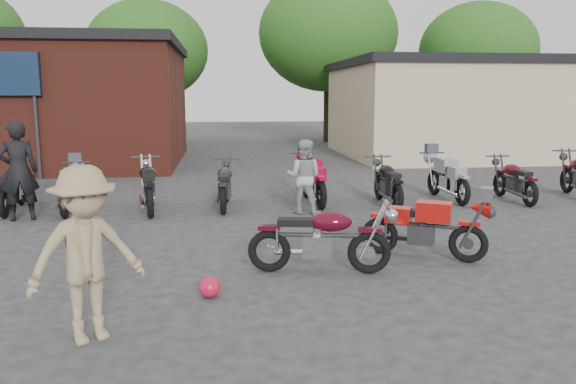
{
  "coord_description": "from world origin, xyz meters",
  "views": [
    {
      "loc": [
        -1.44,
        -6.93,
        2.41
      ],
      "look_at": [
        -0.42,
        1.75,
        0.9
      ],
      "focal_mm": 35.0,
      "sensor_mm": 36.0,
      "label": 1
    }
  ],
  "objects": [
    {
      "name": "tree_1",
      "position": [
        -5.0,
        22.0,
        3.7
      ],
      "size": [
        5.92,
        5.92,
        7.4
      ],
      "primitive_type": null,
      "color": "#255216",
      "rests_on": "ground"
    },
    {
      "name": "row_bike_1",
      "position": [
        -4.62,
        5.08,
        0.53
      ],
      "size": [
        0.75,
        1.88,
        1.06
      ],
      "primitive_type": null,
      "rotation": [
        0.0,
        0.0,
        1.65
      ],
      "color": "#92969F",
      "rests_on": "ground"
    },
    {
      "name": "person_light",
      "position": [
        0.2,
        4.31,
        0.76
      ],
      "size": [
        0.9,
        0.8,
        1.53
      ],
      "primitive_type": "imported",
      "rotation": [
        0.0,
        0.0,
        2.79
      ],
      "color": "#A9A9A5",
      "rests_on": "ground"
    },
    {
      "name": "stucco_building",
      "position": [
        8.5,
        15.0,
        1.75
      ],
      "size": [
        10.0,
        8.0,
        3.5
      ],
      "primitive_type": "cube",
      "color": "tan",
      "rests_on": "ground"
    },
    {
      "name": "row_bike_7",
      "position": [
        5.19,
        5.09,
        0.54
      ],
      "size": [
        0.61,
        1.85,
        1.08
      ],
      "primitive_type": null,
      "rotation": [
        0.0,
        0.0,
        1.57
      ],
      "color": "#520A11",
      "rests_on": "ground"
    },
    {
      "name": "row_bike_2",
      "position": [
        -3.01,
        4.97,
        0.59
      ],
      "size": [
        0.99,
        2.12,
        1.18
      ],
      "primitive_type": null,
      "rotation": [
        0.0,
        0.0,
        1.73
      ],
      "color": "black",
      "rests_on": "ground"
    },
    {
      "name": "row_bike_3",
      "position": [
        -1.4,
        5.09,
        0.55
      ],
      "size": [
        0.73,
        1.93,
        1.1
      ],
      "primitive_type": null,
      "rotation": [
        0.0,
        0.0,
        1.52
      ],
      "color": "#242427",
      "rests_on": "ground"
    },
    {
      "name": "row_bike_4",
      "position": [
        0.57,
        5.37,
        0.6
      ],
      "size": [
        0.8,
        2.09,
        1.19
      ],
      "primitive_type": null,
      "rotation": [
        0.0,
        0.0,
        1.63
      ],
      "color": "#AC0E31",
      "rests_on": "ground"
    },
    {
      "name": "ground",
      "position": [
        0.0,
        0.0,
        0.0
      ],
      "size": [
        90.0,
        90.0,
        0.0
      ],
      "primitive_type": "plane",
      "color": "#2C2B2E"
    },
    {
      "name": "person_tan",
      "position": [
        -2.78,
        -1.46,
        0.88
      ],
      "size": [
        1.31,
        1.12,
        1.76
      ],
      "primitive_type": "imported",
      "rotation": [
        0.0,
        0.0,
        0.51
      ],
      "color": "#9F8862",
      "rests_on": "ground"
    },
    {
      "name": "person_dark",
      "position": [
        -5.35,
        4.31,
        0.97
      ],
      "size": [
        0.81,
        0.64,
        1.94
      ],
      "primitive_type": "imported",
      "rotation": [
        0.0,
        0.0,
        3.41
      ],
      "color": "black",
      "rests_on": "ground"
    },
    {
      "name": "row_bike_0",
      "position": [
        -5.83,
        5.26,
        0.56
      ],
      "size": [
        0.84,
        1.99,
        1.12
      ],
      "primitive_type": null,
      "rotation": [
        0.0,
        0.0,
        1.67
      ],
      "color": "black",
      "rests_on": "ground"
    },
    {
      "name": "tree_2",
      "position": [
        4.0,
        22.0,
        4.4
      ],
      "size": [
        7.04,
        7.04,
        8.8
      ],
      "primitive_type": null,
      "color": "#255216",
      "rests_on": "ground"
    },
    {
      "name": "row_bike_6",
      "position": [
        3.73,
        5.41,
        0.57
      ],
      "size": [
        0.77,
        2.01,
        1.15
      ],
      "primitive_type": null,
      "rotation": [
        0.0,
        0.0,
        1.63
      ],
      "color": "#9C9EAB",
      "rests_on": "ground"
    },
    {
      "name": "brick_building",
      "position": [
        -9.0,
        14.0,
        2.0
      ],
      "size": [
        12.0,
        8.0,
        4.0
      ],
      "primitive_type": "cube",
      "color": "maroon",
      "rests_on": "ground"
    },
    {
      "name": "sportbike",
      "position": [
        1.54,
        0.88,
        0.52
      ],
      "size": [
        1.86,
        1.38,
        1.04
      ],
      "primitive_type": null,
      "rotation": [
        0.0,
        0.0,
        -0.5
      ],
      "color": "red",
      "rests_on": "ground"
    },
    {
      "name": "tree_3",
      "position": [
        12.0,
        22.0,
        3.8
      ],
      "size": [
        6.08,
        6.08,
        7.6
      ],
      "primitive_type": null,
      "color": "#255216",
      "rests_on": "ground"
    },
    {
      "name": "helmet",
      "position": [
        -1.63,
        -0.39,
        0.13
      ],
      "size": [
        0.27,
        0.27,
        0.25
      ],
      "primitive_type": "ellipsoid",
      "rotation": [
        0.0,
        0.0,
        -0.0
      ],
      "color": "red",
      "rests_on": "ground"
    },
    {
      "name": "row_bike_5",
      "position": [
        2.18,
        4.97,
        0.56
      ],
      "size": [
        0.65,
        1.93,
        1.12
      ],
      "primitive_type": null,
      "rotation": [
        0.0,
        0.0,
        1.56
      ],
      "color": "black",
      "rests_on": "ground"
    },
    {
      "name": "vintage_motorcycle",
      "position": [
        -0.12,
        0.38,
        0.55
      ],
      "size": [
        1.96,
        0.94,
        1.09
      ],
      "primitive_type": null,
      "rotation": [
        0.0,
        0.0,
        -0.18
      ],
      "color": "#4D0918",
      "rests_on": "ground"
    }
  ]
}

